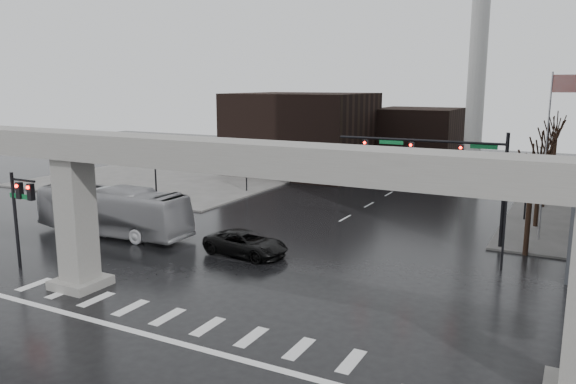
{
  "coord_description": "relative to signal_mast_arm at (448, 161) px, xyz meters",
  "views": [
    {
      "loc": [
        17.2,
        -21.04,
        11.24
      ],
      "look_at": [
        1.09,
        9.58,
        4.5
      ],
      "focal_mm": 35.0,
      "sensor_mm": 36.0,
      "label": 1
    }
  ],
  "objects": [
    {
      "name": "ground",
      "position": [
        -8.99,
        -18.8,
        -5.83
      ],
      "size": [
        160.0,
        160.0,
        0.0
      ],
      "primitive_type": "plane",
      "color": "black",
      "rests_on": "ground"
    },
    {
      "name": "sidewalk_nw",
      "position": [
        -34.99,
        17.2,
        -5.75
      ],
      "size": [
        28.0,
        36.0,
        0.15
      ],
      "primitive_type": "cube",
      "color": "slate",
      "rests_on": "ground"
    },
    {
      "name": "elevated_guideway",
      "position": [
        -7.73,
        -18.8,
        1.05
      ],
      "size": [
        48.0,
        2.6,
        8.7
      ],
      "color": "gray",
      "rests_on": "ground"
    },
    {
      "name": "building_far_left",
      "position": [
        -22.99,
        23.2,
        -0.83
      ],
      "size": [
        16.0,
        14.0,
        10.0
      ],
      "primitive_type": "cube",
      "color": "black",
      "rests_on": "ground"
    },
    {
      "name": "building_far_mid",
      "position": [
        -10.99,
        33.2,
        -1.83
      ],
      "size": [
        10.0,
        10.0,
        8.0
      ],
      "primitive_type": "cube",
      "color": "black",
      "rests_on": "ground"
    },
    {
      "name": "smokestack",
      "position": [
        -2.99,
        27.2,
        7.52
      ],
      "size": [
        3.6,
        3.6,
        30.0
      ],
      "color": "silver",
      "rests_on": "ground"
    },
    {
      "name": "signal_mast_arm",
      "position": [
        0.0,
        0.0,
        0.0
      ],
      "size": [
        12.12,
        0.43,
        8.0
      ],
      "color": "black",
      "rests_on": "ground"
    },
    {
      "name": "signal_left_pole",
      "position": [
        -21.24,
        -18.3,
        -1.76
      ],
      "size": [
        2.3,
        0.3,
        6.0
      ],
      "color": "black",
      "rests_on": "ground"
    },
    {
      "name": "flagpole_assembly",
      "position": [
        6.3,
        3.2,
        1.7
      ],
      "size": [
        2.06,
        0.12,
        12.0
      ],
      "color": "silver",
      "rests_on": "ground"
    },
    {
      "name": "lamp_right_0",
      "position": [
        4.51,
        -4.8,
        -2.36
      ],
      "size": [
        1.22,
        0.32,
        5.11
      ],
      "color": "black",
      "rests_on": "ground"
    },
    {
      "name": "lamp_right_1",
      "position": [
        4.51,
        9.2,
        -2.36
      ],
      "size": [
        1.22,
        0.32,
        5.11
      ],
      "color": "black",
      "rests_on": "ground"
    },
    {
      "name": "lamp_right_2",
      "position": [
        4.51,
        23.2,
        -2.36
      ],
      "size": [
        1.22,
        0.32,
        5.11
      ],
      "color": "black",
      "rests_on": "ground"
    },
    {
      "name": "lamp_left_0",
      "position": [
        -22.49,
        -4.8,
        -2.36
      ],
      "size": [
        1.22,
        0.32,
        5.11
      ],
      "color": "black",
      "rests_on": "ground"
    },
    {
      "name": "lamp_left_1",
      "position": [
        -22.49,
        9.2,
        -2.36
      ],
      "size": [
        1.22,
        0.32,
        5.11
      ],
      "color": "black",
      "rests_on": "ground"
    },
    {
      "name": "lamp_left_2",
      "position": [
        -22.49,
        23.2,
        -2.36
      ],
      "size": [
        1.22,
        0.32,
        5.11
      ],
      "color": "black",
      "rests_on": "ground"
    },
    {
      "name": "tree_right_0",
      "position": [
        5.54,
        -0.78,
        -3.04
      ],
      "size": [
        1.09,
        1.58,
        7.5
      ],
      "color": "black",
      "rests_on": "ground"
    },
    {
      "name": "tree_right_1",
      "position": [
        5.54,
        7.22,
        -2.98
      ],
      "size": [
        1.09,
        1.61,
        7.67
      ],
      "color": "black",
      "rests_on": "ground"
    },
    {
      "name": "tree_right_2",
      "position": [
        5.54,
        15.22,
        -2.91
      ],
      "size": [
        1.1,
        1.63,
        7.85
      ],
      "color": "black",
      "rests_on": "ground"
    },
    {
      "name": "tree_right_3",
      "position": [
        5.54,
        23.22,
        -2.85
      ],
      "size": [
        1.11,
        1.66,
        8.02
      ],
      "color": "black",
      "rests_on": "ground"
    },
    {
      "name": "tree_right_4",
      "position": [
        5.54,
        31.22,
        -2.79
      ],
      "size": [
        1.12,
        1.69,
        8.19
      ],
      "color": "black",
      "rests_on": "ground"
    },
    {
      "name": "pickup_truck",
      "position": [
        -10.9,
        -9.49,
        -5.02
      ],
      "size": [
        6.01,
        3.17,
        1.61
      ],
      "primitive_type": "imported",
      "rotation": [
        0.0,
        0.0,
        1.48
      ],
      "color": "black",
      "rests_on": "ground"
    },
    {
      "name": "city_bus",
      "position": [
        -22.57,
        -9.66,
        -4.02
      ],
      "size": [
        13.01,
        3.16,
        3.62
      ],
      "primitive_type": "imported",
      "rotation": [
        0.0,
        0.0,
        1.58
      ],
      "color": "#98979C",
      "rests_on": "ground"
    }
  ]
}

